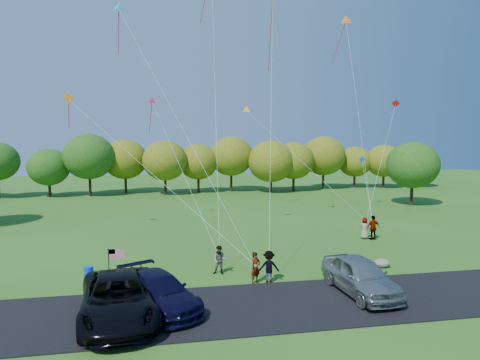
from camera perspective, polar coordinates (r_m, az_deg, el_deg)
The scene contains 16 objects.
ground at distance 24.89m, azimuth 1.15°, elevation -13.03°, with size 140.00×140.00×0.00m, color #2F611B.
asphalt_lane at distance 21.23m, azimuth 3.41°, elevation -16.37°, with size 44.00×6.00×0.06m, color black.
treeline at distance 59.61m, azimuth -6.47°, elevation 2.64°, with size 75.85×28.19×8.62m.
minivan_dark at distance 20.13m, azimuth -15.95°, elevation -14.88°, with size 3.13×6.79×1.89m, color black.
minivan_navy at distance 20.83m, azimuth -10.79°, elevation -14.43°, with size 2.27×5.58×1.62m, color black.
minivan_silver at distance 23.14m, azimuth 15.76°, elevation -12.16°, with size 2.19×5.45×1.86m, color #92969B.
flyer_a at distance 23.92m, azimuth 2.09°, elevation -11.61°, with size 0.64×0.42×1.76m, color #4C4C59.
flyer_b at distance 25.45m, azimuth -2.73°, elevation -10.62°, with size 0.82×0.64×1.69m, color #4C4C59.
flyer_c at distance 24.09m, azimuth 3.88°, elevation -11.47°, with size 1.15×0.66×1.78m, color #4C4C59.
flyer_d at distance 35.12m, azimuth 17.34°, elevation -6.08°, with size 1.13×0.47×1.93m, color #4C4C59.
flyer_e at distance 35.26m, azimuth 16.29°, elevation -6.18°, with size 0.84×0.55×1.71m, color #4C4C59.
trash_barrel at distance 25.94m, azimuth -19.54°, elevation -11.66°, with size 0.53×0.53×0.80m, color blue.
flag_assembly at distance 23.39m, azimuth -16.51°, elevation -10.16°, with size 0.85×0.55×2.29m.
boulder_near at distance 26.95m, azimuth 13.47°, elevation -11.09°, with size 1.11×0.87×0.55m, color gray.
boulder_far at distance 28.28m, azimuth 18.41°, elevation -10.46°, with size 1.00×0.83×0.52m, color slate.
kites_aloft at distance 37.71m, azimuth -0.38°, elevation 19.82°, with size 28.42×5.98×17.57m.
Camera 1 is at (-4.75, -23.07, 8.05)m, focal length 32.00 mm.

